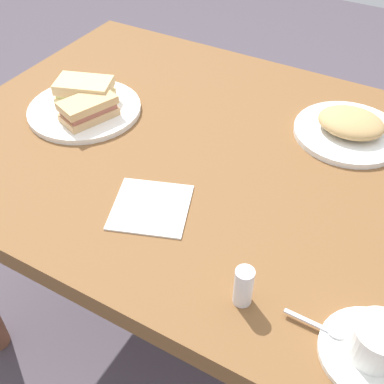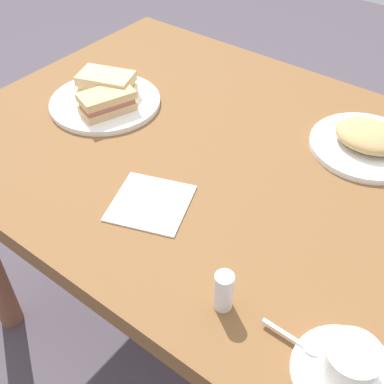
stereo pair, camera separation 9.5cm
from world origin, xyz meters
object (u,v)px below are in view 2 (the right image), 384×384
Objects in this scene: coffee_cup at (351,363)px; spoon at (300,343)px; coffee_saucer at (345,375)px; side_plate at (366,146)px; sandwich_front at (106,85)px; sandwich_back at (107,102)px; dining_table at (211,181)px; sandwich_plate at (105,102)px; salt_shaker at (224,291)px; napkin at (151,203)px.

coffee_cup is 1.05× the size of spoon.
side_plate is at bearing 109.56° from coffee_saucer.
sandwich_front is 1.04× the size of sandwich_back.
dining_table is at bearing 0.24° from sandwich_front.
dining_table is 12.35× the size of spoon.
sandwich_front is 1.58× the size of spoon.
sandwich_plate is at bearing 158.71° from coffee_cup.
salt_shaker is at bearing -29.53° from sandwich_front.
dining_table is 0.37m from side_plate.
coffee_saucer is at bearing 152.38° from coffee_cup.
coffee_saucer is at bearing -20.30° from sandwich_back.
sandwich_back is at bearing 152.22° from salt_shaker.
spoon is at bearing 3.41° from salt_shaker.
coffee_saucer is (0.76, -0.28, -0.04)m from sandwich_back.
coffee_cup is at bearing -12.58° from napkin.
spoon is 0.38× the size of side_plate.
dining_table is at bearing 127.74° from salt_shaker.
spoon is at bearing 178.53° from coffee_cup.
sandwich_front is at bearing 135.64° from sandwich_back.
side_plate is (0.62, 0.21, -0.04)m from sandwich_front.
sandwich_front is 0.97× the size of coffee_saucer.
coffee_saucer is at bearing -22.27° from sandwich_front.
salt_shaker reaches higher than coffee_saucer.
sandwich_back is at bearing -169.37° from dining_table.
sandwich_front is at bearing -179.76° from dining_table.
sandwich_front is 1.51× the size of coffee_cup.
coffee_cup is at bearing 1.65° from salt_shaker.
side_plate is (-0.19, 0.54, 0.00)m from coffee_saucer.
salt_shaker is (-0.21, -0.01, -0.00)m from coffee_cup.
sandwich_front reaches higher than dining_table.
sandwich_back is 0.81m from coffee_cup.
napkin is at bearing -31.19° from sandwich_back.
sandwich_back is 0.81m from coffee_saucer.
coffee_cup is 0.48m from napkin.
dining_table is 0.32m from sandwich_back.
salt_shaker is at bearing -27.78° from sandwich_back.
sandwich_front is 0.88m from coffee_cup.
coffee_cup is at bearing -21.29° from sandwich_plate.
sandwich_front is (-0.01, 0.02, 0.04)m from sandwich_plate.
sandwich_back is at bearing 159.70° from coffee_saucer.
sandwich_plate is 1.82× the size of sandwich_front.
dining_table is 0.25m from napkin.
salt_shaker is at bearing -176.59° from spoon.
sandwich_plate is at bearing -64.93° from sandwich_front.
sandwich_back is (-0.28, -0.05, 0.15)m from dining_table.
side_plate reaches higher than dining_table.
side_plate is (-0.12, 0.54, -0.01)m from spoon.
sandwich_back is 0.74m from spoon.
sandwich_plate is 0.65m from side_plate.
salt_shaker is (0.59, -0.32, 0.03)m from sandwich_plate.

